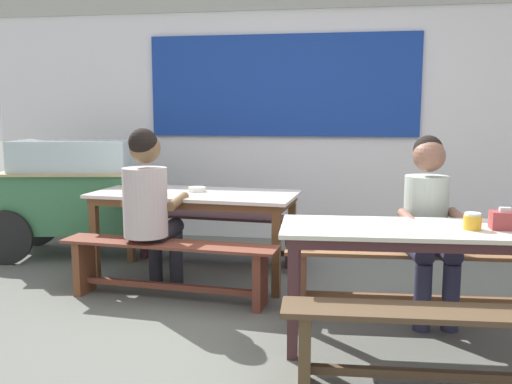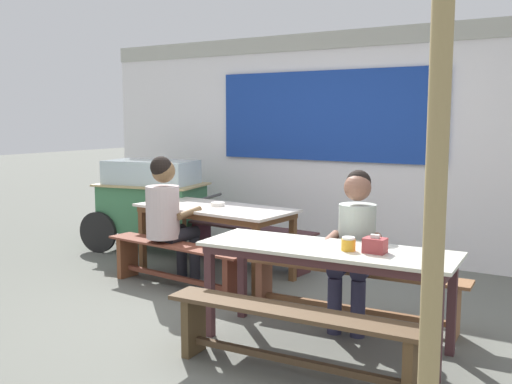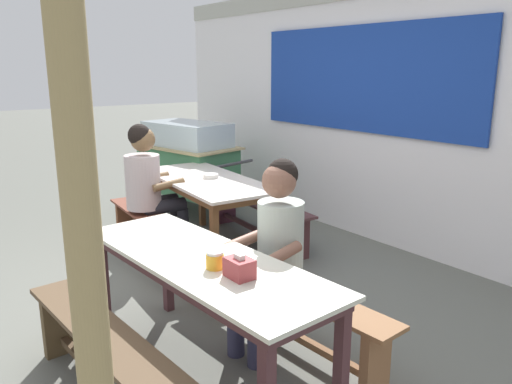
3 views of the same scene
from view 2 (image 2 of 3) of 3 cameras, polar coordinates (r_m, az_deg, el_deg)
name	(u,v)px [view 2 (image 2 of 3)]	position (r m, az deg, el deg)	size (l,w,h in m)	color
ground_plane	(241,318)	(4.93, -1.49, -12.21)	(40.00, 40.00, 0.00)	#61625A
backdrop_wall	(359,139)	(6.95, 10.04, 5.08)	(7.40, 0.23, 2.64)	white
dining_table_far	(215,214)	(6.05, -4.03, -2.12)	(1.74, 0.89, 0.73)	silver
dining_table_near	(326,257)	(4.22, 6.88, -6.36)	(1.86, 0.72, 0.73)	silver
bench_far_back	(249,239)	(6.56, -0.72, -4.58)	(1.67, 0.46, 0.44)	#482A2B
bench_far_front	(176,260)	(5.71, -7.78, -6.56)	(1.66, 0.42, 0.44)	brown
bench_near_back	(352,286)	(4.84, 9.33, -9.00)	(1.85, 0.35, 0.44)	brown
bench_near_front	(292,331)	(3.82, 3.56, -13.36)	(1.77, 0.36, 0.44)	brown
food_cart	(151,198)	(7.33, -10.25, -0.56)	(1.70, 1.01, 1.12)	#3C794D
person_left_back_turned	(168,211)	(5.78, -8.62, -1.85)	(0.46, 0.58, 1.27)	#22222A
person_right_near_table	(355,238)	(4.66, 9.63, -4.42)	(0.45, 0.53, 1.24)	#2E2D48
tissue_box	(375,245)	(4.07, 11.52, -5.11)	(0.15, 0.11, 0.13)	#983739
condiment_jar	(348,244)	(4.10, 9.00, -5.04)	(0.10, 0.10, 0.10)	gold
soup_bowl	(218,204)	(6.07, -3.74, -1.19)	(0.15, 0.15, 0.04)	silver
wooden_support_post	(435,216)	(2.89, 17.04, -2.25)	(0.10, 0.10, 2.37)	#A08958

